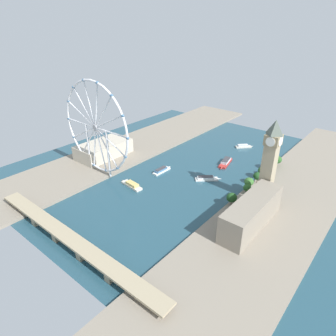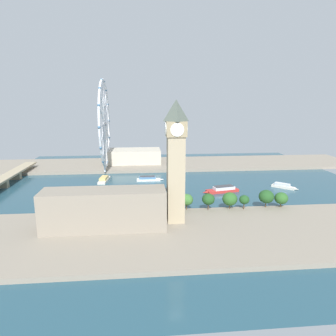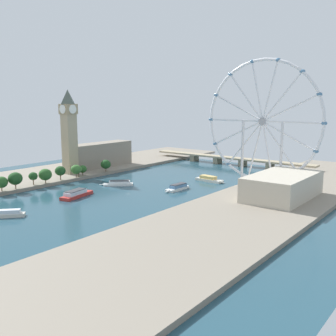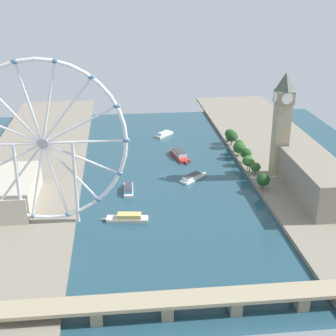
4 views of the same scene
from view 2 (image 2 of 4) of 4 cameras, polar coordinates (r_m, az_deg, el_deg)
name	(u,v)px [view 2 (image 2 of 4)]	position (r m, az deg, el deg)	size (l,w,h in m)	color
ground_plane	(177,188)	(312.55, 1.79, -3.75)	(398.43, 398.43, 0.00)	#234756
riverbank_left	(199,234)	(206.04, 5.74, -12.21)	(90.00, 520.00, 3.00)	gray
riverbank_right	(168,164)	(422.49, -0.09, 0.77)	(90.00, 520.00, 3.00)	gray
clock_tower	(176,160)	(209.21, 1.47, 1.48)	(14.61, 14.61, 85.35)	tan
parliament_block	(104,209)	(209.31, -11.84, -7.59)	(22.00, 81.88, 26.98)	gray
tree_row_embankment	(219,199)	(245.39, 9.56, -5.81)	(12.84, 128.04, 14.39)	#513823
ferris_wheel	(105,124)	(386.85, -11.79, 8.05)	(109.98, 3.20, 110.61)	silver
riverside_hall	(134,156)	(424.64, -6.38, 2.23)	(39.53, 72.37, 18.58)	#BCB29E
tour_boat_0	(169,193)	(289.32, 0.24, -4.67)	(26.21, 24.70, 4.75)	white
tour_boat_1	(284,186)	(332.72, 20.83, -3.20)	(21.37, 22.35, 5.02)	beige
tour_boat_2	(222,189)	(302.86, 10.17, -3.99)	(15.77, 37.82, 6.04)	#B22D28
tour_boat_3	(148,179)	(340.43, -3.69, -2.02)	(7.60, 30.59, 5.27)	white
tour_boat_4	(104,179)	(345.02, -11.86, -2.08)	(33.99, 11.38, 5.37)	beige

